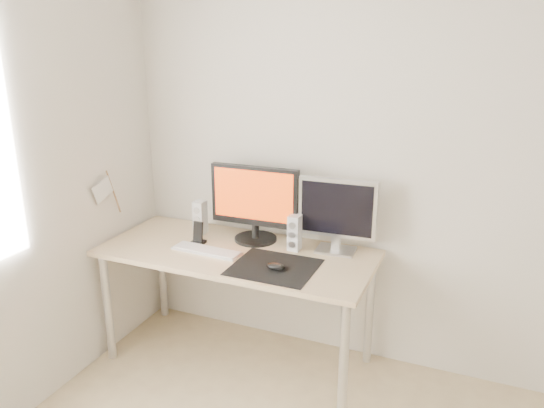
% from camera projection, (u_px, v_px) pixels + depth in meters
% --- Properties ---
extents(wall_back, '(3.50, 0.00, 3.50)m').
position_uv_depth(wall_back, '(416.00, 165.00, 2.91)').
color(wall_back, silver).
rests_on(wall_back, ground).
extents(mousepad, '(0.45, 0.40, 0.00)m').
position_uv_depth(mousepad, '(274.00, 267.00, 2.87)').
color(mousepad, black).
rests_on(mousepad, desk).
extents(mouse, '(0.10, 0.06, 0.04)m').
position_uv_depth(mouse, '(276.00, 266.00, 2.83)').
color(mouse, black).
rests_on(mouse, mousepad).
extents(desk, '(1.60, 0.70, 0.73)m').
position_uv_depth(desk, '(237.00, 263.00, 3.11)').
color(desk, '#D1B587').
rests_on(desk, ground).
extents(main_monitor, '(0.55, 0.27, 0.47)m').
position_uv_depth(main_monitor, '(255.00, 201.00, 3.17)').
color(main_monitor, black).
rests_on(main_monitor, desk).
extents(second_monitor, '(0.45, 0.17, 0.43)m').
position_uv_depth(second_monitor, '(337.00, 212.00, 3.01)').
color(second_monitor, silver).
rests_on(second_monitor, desk).
extents(speaker_left, '(0.07, 0.08, 0.21)m').
position_uv_depth(speaker_left, '(200.00, 217.00, 3.33)').
color(speaker_left, white).
rests_on(speaker_left, desk).
extents(speaker_right, '(0.07, 0.08, 0.21)m').
position_uv_depth(speaker_right, '(295.00, 233.00, 3.08)').
color(speaker_right, white).
rests_on(speaker_right, desk).
extents(keyboard, '(0.43, 0.14, 0.02)m').
position_uv_depth(keyboard, '(207.00, 250.00, 3.08)').
color(keyboard, silver).
rests_on(keyboard, desk).
extents(phone_dock, '(0.08, 0.07, 0.14)m').
position_uv_depth(phone_dock, '(198.00, 237.00, 3.19)').
color(phone_dock, black).
rests_on(phone_dock, desk).
extents(pennant, '(0.01, 0.23, 0.29)m').
position_uv_depth(pennant, '(106.00, 190.00, 3.16)').
color(pennant, '#A57F54').
rests_on(pennant, wall_left).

